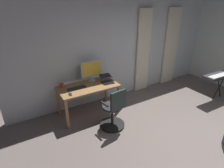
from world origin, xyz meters
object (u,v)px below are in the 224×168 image
Objects in this scene: office_chair at (114,110)px; computer_mouse at (107,78)px; computer_monitor at (91,70)px; laptop at (107,80)px; mug_coffee at (62,85)px; piano_keyboard at (222,75)px; cell_phone_by_monitor at (70,94)px; desk at (88,89)px; computer_keyboard at (77,88)px.

office_chair reaches higher than computer_mouse.
laptop is at bearing 134.48° from computer_monitor.
piano_keyboard is (-4.04, 1.47, -0.08)m from mug_coffee.
mug_coffee is at bearing -70.42° from cell_phone_by_monitor.
computer_monitor reaches higher than computer_mouse.
laptop is at bearing 58.41° from computer_mouse.
desk is 1.07× the size of piano_keyboard.
computer_keyboard is 0.37m from mug_coffee.
computer_monitor is 5.45× the size of computer_mouse.
mug_coffee is at bearing -4.75° from computer_mouse.
computer_monitor is at bearing -22.12° from piano_keyboard.
desk is 3.70m from piano_keyboard.
office_chair is 1.37m from mug_coffee.
computer_monitor is at bearing -13.24° from computer_mouse.
mug_coffee is (1.05, -0.29, -0.00)m from laptop.
cell_phone_by_monitor is at bearing 14.64° from laptop.
desk is 9.77× the size of cell_phone_by_monitor.
desk is 2.58× the size of computer_monitor.
desk is 0.64m from computer_mouse.
cell_phone_by_monitor is at bearing 21.35° from desk.
computer_keyboard is 1.15× the size of laptop.
mug_coffee is at bearing -41.23° from computer_keyboard.
computer_keyboard is at bearing 9.36° from computer_mouse.
cell_phone_by_monitor is (1.12, 0.36, -0.01)m from computer_mouse.
computer_mouse reaches higher than cell_phone_by_monitor.
cell_phone_by_monitor is at bearing 41.70° from computer_keyboard.
laptop reaches higher than piano_keyboard.
mug_coffee is (1.17, -0.10, 0.03)m from computer_mouse.
mug_coffee reaches higher than cell_phone_by_monitor.
cell_phone_by_monitor is (0.73, 0.45, -0.28)m from computer_monitor.
cell_phone_by_monitor is at bearing 95.39° from mug_coffee.
computer_mouse is at bearing 61.74° from office_chair.
laptop is 0.28× the size of piano_keyboard.
computer_monitor is 4.09× the size of mug_coffee.
cell_phone_by_monitor is (1.01, 0.17, -0.05)m from laptop.
mug_coffee is at bearing -0.32° from computer_monitor.
desk is 3.78× the size of laptop.
computer_mouse is 1.18m from cell_phone_by_monitor.
computer_keyboard is 0.32m from cell_phone_by_monitor.
computer_mouse is (-0.61, -0.16, 0.11)m from desk.
piano_keyboard is at bearing 154.47° from computer_mouse.
piano_keyboard is (-3.77, 1.23, -0.04)m from computer_keyboard.
office_chair is 1.10m from computer_mouse.
office_chair reaches higher than desk.
laptop is 0.23m from computer_mouse.
computer_keyboard reaches higher than desk.
computer_monitor reaches higher than mug_coffee.
computer_monitor is 1.46× the size of laptop.
piano_keyboard reaches higher than desk.
office_chair reaches higher than piano_keyboard.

